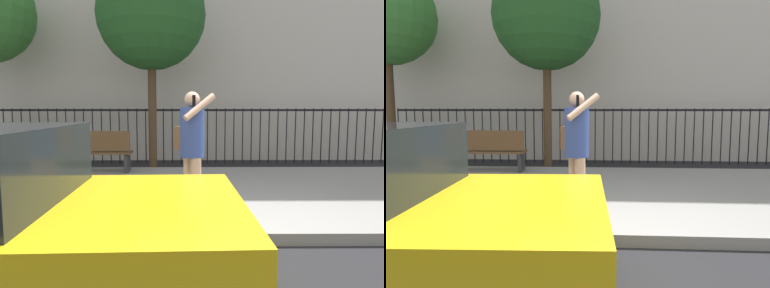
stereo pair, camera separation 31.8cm
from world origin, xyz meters
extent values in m
plane|color=black|center=(0.00, 0.00, 0.00)|extent=(60.00, 60.00, 0.00)
cube|color=gray|center=(0.00, 2.20, 0.07)|extent=(28.00, 4.40, 0.15)
cube|color=black|center=(0.00, 5.90, 1.55)|extent=(12.00, 0.04, 0.06)
cylinder|color=black|center=(-5.74, 5.90, 0.80)|extent=(0.03, 0.03, 1.60)
cylinder|color=black|center=(-5.49, 5.90, 0.80)|extent=(0.03, 0.03, 1.60)
cylinder|color=black|center=(-5.23, 5.90, 0.80)|extent=(0.03, 0.03, 1.60)
cylinder|color=black|center=(-4.98, 5.90, 0.80)|extent=(0.03, 0.03, 1.60)
cylinder|color=black|center=(-4.72, 5.90, 0.80)|extent=(0.03, 0.03, 1.60)
cylinder|color=black|center=(-4.47, 5.90, 0.80)|extent=(0.03, 0.03, 1.60)
cylinder|color=black|center=(-4.21, 5.90, 0.80)|extent=(0.03, 0.03, 1.60)
cylinder|color=black|center=(-3.96, 5.90, 0.80)|extent=(0.03, 0.03, 1.60)
cylinder|color=black|center=(-3.70, 5.90, 0.80)|extent=(0.03, 0.03, 1.60)
cylinder|color=black|center=(-3.45, 5.90, 0.80)|extent=(0.03, 0.03, 1.60)
cylinder|color=black|center=(-3.19, 5.90, 0.80)|extent=(0.03, 0.03, 1.60)
cylinder|color=black|center=(-2.94, 5.90, 0.80)|extent=(0.03, 0.03, 1.60)
cylinder|color=black|center=(-2.68, 5.90, 0.80)|extent=(0.03, 0.03, 1.60)
cylinder|color=black|center=(-2.43, 5.90, 0.80)|extent=(0.03, 0.03, 1.60)
cylinder|color=black|center=(-2.17, 5.90, 0.80)|extent=(0.03, 0.03, 1.60)
cylinder|color=black|center=(-1.91, 5.90, 0.80)|extent=(0.03, 0.03, 1.60)
cylinder|color=black|center=(-1.66, 5.90, 0.80)|extent=(0.03, 0.03, 1.60)
cylinder|color=black|center=(-1.40, 5.90, 0.80)|extent=(0.03, 0.03, 1.60)
cylinder|color=black|center=(-1.15, 5.90, 0.80)|extent=(0.03, 0.03, 1.60)
cylinder|color=black|center=(-0.89, 5.90, 0.80)|extent=(0.03, 0.03, 1.60)
cylinder|color=black|center=(-0.64, 5.90, 0.80)|extent=(0.03, 0.03, 1.60)
cylinder|color=black|center=(-0.38, 5.90, 0.80)|extent=(0.03, 0.03, 1.60)
cylinder|color=black|center=(-0.13, 5.90, 0.80)|extent=(0.03, 0.03, 1.60)
cylinder|color=black|center=(0.13, 5.90, 0.80)|extent=(0.03, 0.03, 1.60)
cylinder|color=black|center=(0.38, 5.90, 0.80)|extent=(0.03, 0.03, 1.60)
cylinder|color=black|center=(0.64, 5.90, 0.80)|extent=(0.03, 0.03, 1.60)
cylinder|color=black|center=(0.89, 5.90, 0.80)|extent=(0.03, 0.03, 1.60)
cylinder|color=black|center=(1.15, 5.90, 0.80)|extent=(0.03, 0.03, 1.60)
cylinder|color=black|center=(1.40, 5.90, 0.80)|extent=(0.03, 0.03, 1.60)
cylinder|color=black|center=(1.66, 5.90, 0.80)|extent=(0.03, 0.03, 1.60)
cylinder|color=black|center=(1.91, 5.90, 0.80)|extent=(0.03, 0.03, 1.60)
cylinder|color=black|center=(2.17, 5.90, 0.80)|extent=(0.03, 0.03, 1.60)
cylinder|color=black|center=(2.43, 5.90, 0.80)|extent=(0.03, 0.03, 1.60)
cylinder|color=black|center=(2.68, 5.90, 0.80)|extent=(0.03, 0.03, 1.60)
cylinder|color=black|center=(2.94, 5.90, 0.80)|extent=(0.03, 0.03, 1.60)
cylinder|color=black|center=(3.19, 5.90, 0.80)|extent=(0.03, 0.03, 1.60)
cylinder|color=black|center=(3.45, 5.90, 0.80)|extent=(0.03, 0.03, 1.60)
cylinder|color=black|center=(3.70, 5.90, 0.80)|extent=(0.03, 0.03, 1.60)
cylinder|color=black|center=(3.96, 5.90, 0.80)|extent=(0.03, 0.03, 1.60)
cylinder|color=black|center=(4.21, 5.90, 0.80)|extent=(0.03, 0.03, 1.60)
cylinder|color=black|center=(4.47, 5.90, 0.80)|extent=(0.03, 0.03, 1.60)
cylinder|color=black|center=(4.72, 5.90, 0.80)|extent=(0.03, 0.03, 1.60)
cylinder|color=black|center=(4.98, 5.90, 0.80)|extent=(0.03, 0.03, 1.60)
cylinder|color=black|center=(5.23, 5.90, 0.80)|extent=(0.03, 0.03, 1.60)
cylinder|color=black|center=(-0.79, -0.48, 0.32)|extent=(0.65, 0.24, 0.64)
cylinder|color=tan|center=(-0.31, 0.86, 0.53)|extent=(0.15, 0.15, 0.76)
cylinder|color=tan|center=(-0.41, 1.03, 0.53)|extent=(0.15, 0.15, 0.76)
cylinder|color=#33478C|center=(-0.36, 0.94, 1.25)|extent=(0.46, 0.46, 0.69)
sphere|color=tan|center=(-0.36, 0.94, 1.71)|extent=(0.21, 0.21, 0.21)
cylinder|color=tan|center=(-0.26, 0.77, 1.60)|extent=(0.47, 0.32, 0.38)
cylinder|color=tan|center=(-0.46, 1.12, 1.23)|extent=(0.09, 0.09, 0.53)
cube|color=black|center=(-0.34, 0.78, 1.69)|extent=(0.04, 0.07, 0.15)
cube|color=brown|center=(-0.49, 1.17, 1.15)|extent=(0.28, 0.32, 0.34)
cube|color=brown|center=(-2.51, 3.79, 0.60)|extent=(1.60, 0.45, 0.05)
cube|color=brown|center=(-2.51, 3.59, 0.88)|extent=(1.60, 0.06, 0.44)
cube|color=#333338|center=(-3.21, 3.79, 0.35)|extent=(0.08, 0.41, 0.40)
cube|color=#333338|center=(-1.81, 3.79, 0.35)|extent=(0.08, 0.41, 0.40)
cylinder|color=#4C3823|center=(-1.32, 4.63, 1.56)|extent=(0.21, 0.21, 3.13)
sphere|color=#235623|center=(-1.32, 4.63, 3.85)|extent=(2.64, 2.64, 2.64)
camera|label=1|loc=(-0.40, -3.64, 1.57)|focal=30.89mm
camera|label=2|loc=(-0.08, -3.64, 1.57)|focal=30.89mm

